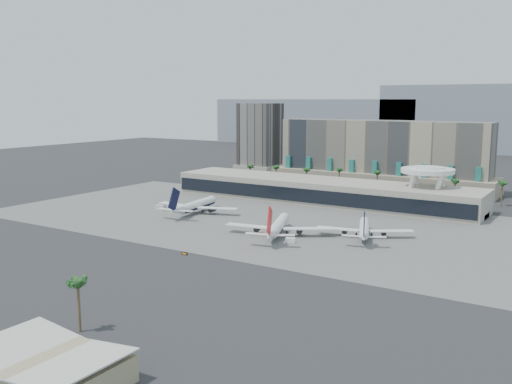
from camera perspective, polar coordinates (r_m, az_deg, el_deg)
The scene contains 16 objects.
ground at distance 219.75m, azimuth -6.10°, elevation -5.28°, with size 900.00×900.00×0.00m, color #232326.
apron_pad at distance 263.86m, azimuth 1.33°, elevation -2.76°, with size 260.00×130.00×0.06m, color #5B5B59.
mountain_ridge at distance 645.47m, azimuth 23.05°, elevation 6.30°, with size 680.00×60.00×70.00m.
hotel at distance 364.21m, azimuth 12.43°, elevation 3.03°, with size 140.00×30.00×42.00m.
office_tower at distance 432.53m, azimuth 0.42°, elevation 5.01°, with size 30.00×30.00×52.00m.
terminal at distance 310.23m, azimuth 6.55°, elevation 0.21°, with size 170.00×32.50×14.50m.
saucer_structure at distance 295.15m, azimuth 16.78°, elevation 1.76°, with size 26.00×26.00×21.89m.
palm_row at distance 338.72m, azimuth 10.22°, elevation 1.57°, with size 157.80×2.80×13.10m.
hangar_right at distance 123.76m, azimuth -20.24°, elevation -16.19°, with size 30.55×20.60×6.89m.
airliner_left at distance 279.36m, azimuth -6.08°, elevation -1.32°, with size 43.22×44.75×15.48m.
airliner_centre at distance 232.23m, azimuth 2.20°, elevation -3.42°, with size 42.49×43.87×15.88m.
airliner_right at distance 233.55m, azimuth 10.76°, elevation -3.63°, with size 37.16×38.35×13.91m.
service_vehicle_a at distance 290.56m, azimuth -9.55°, elevation -1.53°, with size 4.95×2.42×2.42m, color silver.
service_vehicle_b at distance 221.99m, azimuth 3.45°, elevation -4.84°, with size 3.64×2.08×1.87m, color white.
taxiway_sign at distance 206.16m, azimuth -7.15°, elevation -6.13°, with size 2.25×0.65×1.01m.
near_palm_b at distance 142.85m, azimuth -17.37°, elevation -9.21°, with size 6.00×6.00×13.60m.
Camera 1 is at (132.55, -166.43, 54.95)m, focal length 40.00 mm.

